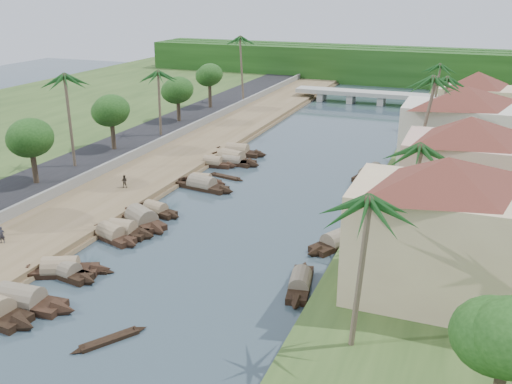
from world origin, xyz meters
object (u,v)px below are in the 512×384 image
(building_near, at_px, (440,228))
(person_near, at_px, (2,235))
(bridge, at_px, (366,95))
(sampan_0, at_px, (21,300))

(building_near, bearing_deg, person_near, -174.17)
(bridge, xyz_separation_m, sampan_0, (-8.79, -84.22, -1.30))
(building_near, xyz_separation_m, person_near, (-35.72, -3.65, -4.83))
(sampan_0, bearing_deg, person_near, 136.30)
(sampan_0, distance_m, person_near, 10.37)
(building_near, height_order, person_near, building_near)
(bridge, relative_size, person_near, 18.66)
(sampan_0, bearing_deg, building_near, 16.17)
(building_near, relative_size, sampan_0, 1.57)
(building_near, height_order, sampan_0, building_near)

